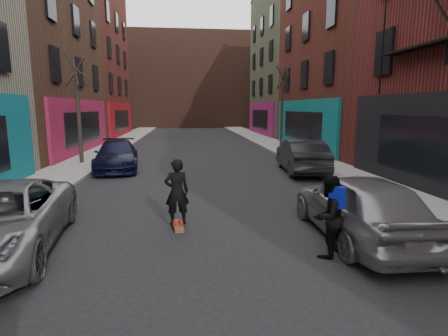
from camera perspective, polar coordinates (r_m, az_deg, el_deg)
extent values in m
cube|color=gray|center=(31.53, -16.35, 4.14)|extent=(2.50, 84.00, 0.13)
cube|color=gray|center=(31.81, 6.47, 4.52)|extent=(2.50, 84.00, 0.13)
cube|color=#47281E|center=(57.05, -5.66, 13.84)|extent=(40.00, 10.00, 14.00)
imported|color=black|center=(17.73, -17.09, 1.99)|extent=(2.54, 5.01, 1.39)
imported|color=gray|center=(8.59, 21.24, -5.74)|extent=(1.89, 4.58, 1.55)
imported|color=black|center=(16.61, 12.51, 1.96)|extent=(2.09, 4.83, 1.54)
cube|color=brown|center=(8.98, -7.58, -9.33)|extent=(0.33, 0.82, 0.10)
imported|color=black|center=(8.73, -7.71, -3.87)|extent=(0.66, 0.48, 1.66)
imported|color=black|center=(7.36, 16.63, -7.61)|extent=(1.02, 0.96, 1.66)
cube|color=#0C1BB5|center=(7.15, 17.99, -4.51)|extent=(0.28, 0.33, 0.42)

